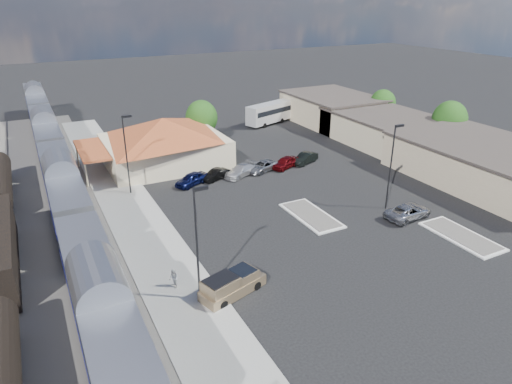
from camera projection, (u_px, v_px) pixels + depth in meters
name	position (u px, v px, depth m)	size (l,w,h in m)	color
ground	(287.00, 233.00, 42.95)	(280.00, 280.00, 0.00)	black
railbed	(39.00, 246.00, 40.69)	(16.00, 100.00, 0.12)	#4C4944
platform	(145.00, 233.00, 42.81)	(5.50, 92.00, 0.18)	gray
passenger_train	(65.00, 194.00, 44.18)	(3.00, 104.00, 5.55)	silver
station_depot	(164.00, 141.00, 59.42)	(18.35, 12.24, 6.20)	beige
buildings_east	(405.00, 134.00, 65.43)	(14.40, 51.40, 4.80)	#C6B28C
traffic_island_south	(311.00, 215.00, 46.22)	(3.30, 7.50, 0.21)	silver
traffic_island_north	(461.00, 236.00, 42.23)	(3.30, 7.50, 0.21)	silver
lamp_plat_s	(198.00, 237.00, 31.38)	(1.08, 0.25, 9.00)	black
lamp_plat_n	(127.00, 149.00, 49.36)	(1.08, 0.25, 9.00)	black
lamp_lot	(392.00, 160.00, 45.89)	(1.08, 0.25, 9.00)	black
tree_east_b	(449.00, 120.00, 65.30)	(4.94, 4.94, 6.96)	#382314
tree_east_c	(383.00, 104.00, 76.93)	(4.41, 4.41, 6.21)	#382314
tree_depot	(202.00, 118.00, 67.13)	(4.71, 4.71, 6.63)	#382314
pickup_truck	(233.00, 284.00, 33.89)	(5.54, 3.37, 1.80)	#967E5C
suv	(408.00, 212.00, 45.57)	(2.40, 5.20, 1.44)	#919398
coach_bus	(273.00, 111.00, 79.25)	(11.33, 5.98, 3.58)	silver
person_b	(174.00, 278.00, 34.38)	(0.76, 0.59, 1.57)	silver
parked_car_a	(191.00, 179.00, 53.60)	(1.73, 4.31, 1.47)	#0C113C
parked_car_b	(216.00, 175.00, 55.22)	(1.35, 3.87, 1.27)	black
parked_car_c	(241.00, 171.00, 56.29)	(1.94, 4.78, 1.39)	silver
parked_car_d	(262.00, 166.00, 57.89)	(2.16, 4.69, 1.30)	gray
parked_car_e	(285.00, 162.00, 58.95)	(1.73, 4.31, 1.47)	maroon
parked_car_f	(305.00, 158.00, 60.54)	(1.49, 4.28, 1.41)	black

